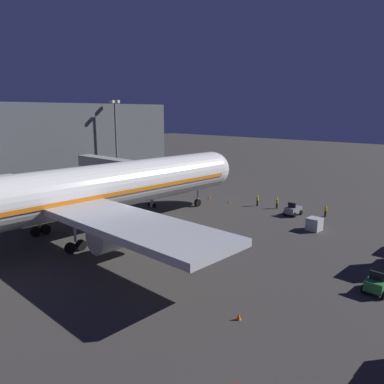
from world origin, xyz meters
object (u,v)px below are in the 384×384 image
at_px(baggage_container_near_belt, 314,224).
at_px(traffic_cone_wingtip_svc_side, 239,316).
at_px(pushback_tug, 293,210).
at_px(apron_floodlight_mast, 116,136).
at_px(baggage_tug_lead, 378,283).
at_px(traffic_cone_nose_starboard, 210,197).
at_px(traffic_cone_nose_port, 229,201).
at_px(jet_bridge, 124,168).
at_px(ground_crew_near_nose_gear, 277,203).
at_px(ground_crew_by_belt_loader, 326,210).
at_px(ground_crew_marshaller_fwd, 257,200).
at_px(airliner_at_gate, 64,195).

distance_m(baggage_container_near_belt, traffic_cone_wingtip_svc_side, 24.99).
bearing_deg(pushback_tug, apron_floodlight_mast, 4.50).
xyz_separation_m(baggage_tug_lead, traffic_cone_nose_starboard, (33.64, -17.13, -0.51)).
height_order(apron_floodlight_mast, traffic_cone_nose_port, apron_floodlight_mast).
xyz_separation_m(jet_bridge, baggage_tug_lead, (-43.48, 6.22, -4.91)).
bearing_deg(traffic_cone_nose_starboard, traffic_cone_wingtip_svc_side, 133.92).
relative_size(jet_bridge, baggage_container_near_belt, 12.68).
relative_size(apron_floodlight_mast, ground_crew_near_nose_gear, 10.30).
height_order(ground_crew_by_belt_loader, traffic_cone_nose_port, ground_crew_by_belt_loader).
distance_m(jet_bridge, ground_crew_marshaller_fwd, 23.06).
bearing_deg(traffic_cone_wingtip_svc_side, ground_crew_by_belt_loader, -76.27).
bearing_deg(ground_crew_marshaller_fwd, traffic_cone_wingtip_svc_side, 121.69).
height_order(airliner_at_gate, pushback_tug, airliner_at_gate).
distance_m(baggage_container_near_belt, traffic_cone_nose_port, 18.00).
bearing_deg(ground_crew_near_nose_gear, traffic_cone_nose_starboard, 9.81).
height_order(baggage_container_near_belt, traffic_cone_nose_port, baggage_container_near_belt).
height_order(baggage_tug_lead, pushback_tug, same).
xyz_separation_m(baggage_tug_lead, pushback_tug, (17.51, -17.41, 0.00)).
bearing_deg(traffic_cone_nose_starboard, ground_crew_near_nose_gear, -170.19).
height_order(baggage_container_near_belt, ground_crew_near_nose_gear, ground_crew_near_nose_gear).
distance_m(airliner_at_gate, traffic_cone_nose_port, 29.16).
relative_size(airliner_at_gate, baggage_tug_lead, 21.99).
relative_size(pushback_tug, traffic_cone_nose_starboard, 5.05).
distance_m(baggage_tug_lead, ground_crew_by_belt_loader, 24.06).
bearing_deg(jet_bridge, traffic_cone_wingtip_svc_side, 154.54).
height_order(ground_crew_by_belt_loader, traffic_cone_wingtip_svc_side, ground_crew_by_belt_loader).
height_order(airliner_at_gate, traffic_cone_nose_starboard, airliner_at_gate).
bearing_deg(traffic_cone_nose_port, apron_floodlight_mast, 5.82).
bearing_deg(traffic_cone_wingtip_svc_side, jet_bridge, -25.46).
height_order(ground_crew_marshaller_fwd, traffic_cone_nose_port, ground_crew_marshaller_fwd).
height_order(pushback_tug, ground_crew_by_belt_loader, pushback_tug).
relative_size(airliner_at_gate, ground_crew_marshaller_fwd, 33.03).
bearing_deg(baggage_container_near_belt, jet_bridge, 11.41).
height_order(jet_bridge, traffic_cone_nose_port, jet_bridge).
distance_m(pushback_tug, traffic_cone_nose_port, 11.75).
distance_m(ground_crew_by_belt_loader, traffic_cone_nose_port, 15.88).
bearing_deg(baggage_tug_lead, apron_floodlight_mast, -14.10).
bearing_deg(jet_bridge, apron_floodlight_mast, -30.99).
bearing_deg(pushback_tug, ground_crew_by_belt_loader, -148.10).
relative_size(baggage_tug_lead, traffic_cone_nose_port, 4.93).
bearing_deg(baggage_container_near_belt, baggage_tug_lead, 133.20).
bearing_deg(traffic_cone_wingtip_svc_side, ground_crew_near_nose_gear, -63.48).
bearing_deg(baggage_container_near_belt, apron_floodlight_mast, -2.16).
relative_size(baggage_container_near_belt, ground_crew_near_nose_gear, 1.05).
bearing_deg(jet_bridge, ground_crew_marshaller_fwd, -147.00).
bearing_deg(pushback_tug, baggage_tug_lead, 135.16).
xyz_separation_m(ground_crew_near_nose_gear, traffic_cone_nose_starboard, (12.30, 2.13, -0.65)).
height_order(apron_floodlight_mast, traffic_cone_wingtip_svc_side, apron_floodlight_mast).
height_order(ground_crew_near_nose_gear, traffic_cone_nose_port, ground_crew_near_nose_gear).
height_order(apron_floodlight_mast, baggage_tug_lead, apron_floodlight_mast).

